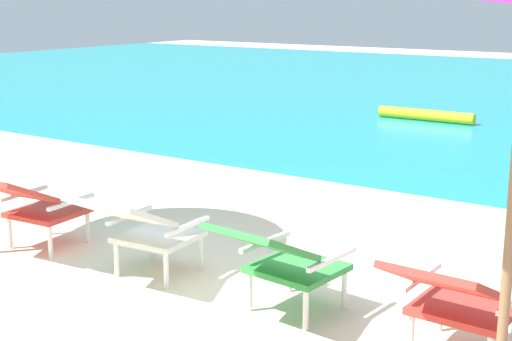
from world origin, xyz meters
TOP-DOWN VIEW (x-y plane):
  - ground_plane at (0.00, 4.00)m, footprint 40.00×40.00m
  - swim_buoy at (-1.55, 7.66)m, footprint 1.60×0.18m
  - lounge_chair_far_left at (-1.67, -0.17)m, footprint 0.60×0.91m
  - lounge_chair_near_left at (-0.52, -0.14)m, footprint 0.60×0.91m
  - lounge_chair_near_right at (0.60, -0.13)m, footprint 0.61×0.92m
  - lounge_chair_far_right at (1.70, -0.13)m, footprint 0.56×0.89m

SIDE VIEW (x-z plane):
  - ground_plane at x=0.00m, z-range 0.00..0.00m
  - swim_buoy at x=-1.55m, z-range 0.01..0.19m
  - lounge_chair_far_left at x=-1.67m, z-range 0.06..0.75m
  - lounge_chair_near_left at x=-0.52m, z-range 0.06..0.75m
  - lounge_chair_near_right at x=0.60m, z-range 0.06..0.75m
  - lounge_chair_far_right at x=1.70m, z-range 0.06..0.75m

